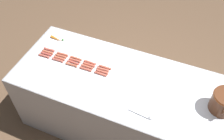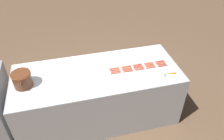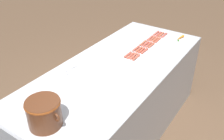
# 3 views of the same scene
# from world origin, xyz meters

# --- Properties ---
(ground_plane) EXTENTS (20.00, 20.00, 0.00)m
(ground_plane) POSITION_xyz_m (0.00, 0.00, 0.00)
(ground_plane) COLOR brown
(griddle_counter) EXTENTS (1.02, 2.46, 0.92)m
(griddle_counter) POSITION_xyz_m (0.00, 0.00, 0.46)
(griddle_counter) COLOR #9EA0A5
(griddle_counter) RESTS_ON ground_plane
(hot_dog_0) EXTENTS (0.03, 0.15, 0.02)m
(hot_dog_0) POSITION_xyz_m (-0.09, -1.00, 0.93)
(hot_dog_0) COLOR #B55042
(hot_dog_0) RESTS_ON griddle_counter
(hot_dog_1) EXTENTS (0.03, 0.15, 0.02)m
(hot_dog_1) POSITION_xyz_m (-0.09, -0.81, 0.93)
(hot_dog_1) COLOR #B9553E
(hot_dog_1) RESTS_ON griddle_counter
(hot_dog_2) EXTENTS (0.03, 0.15, 0.02)m
(hot_dog_2) POSITION_xyz_m (-0.09, -0.63, 0.93)
(hot_dog_2) COLOR #B3563D
(hot_dog_2) RESTS_ON griddle_counter
(hot_dog_3) EXTENTS (0.03, 0.15, 0.02)m
(hot_dog_3) POSITION_xyz_m (-0.09, -0.45, 0.93)
(hot_dog_3) COLOR #BA5340
(hot_dog_3) RESTS_ON griddle_counter
(hot_dog_4) EXTENTS (0.03, 0.15, 0.02)m
(hot_dog_4) POSITION_xyz_m (-0.09, -0.26, 0.93)
(hot_dog_4) COLOR #B75640
(hot_dog_4) RESTS_ON griddle_counter
(hot_dog_5) EXTENTS (0.03, 0.15, 0.02)m
(hot_dog_5) POSITION_xyz_m (-0.05, -0.99, 0.93)
(hot_dog_5) COLOR #BD5E42
(hot_dog_5) RESTS_ON griddle_counter
(hot_dog_6) EXTENTS (0.03, 0.15, 0.02)m
(hot_dog_6) POSITION_xyz_m (-0.06, -0.81, 0.93)
(hot_dog_6) COLOR #B65B40
(hot_dog_6) RESTS_ON griddle_counter
(hot_dog_7) EXTENTS (0.03, 0.15, 0.02)m
(hot_dog_7) POSITION_xyz_m (-0.06, -0.63, 0.93)
(hot_dog_7) COLOR #B55542
(hot_dog_7) RESTS_ON griddle_counter
(hot_dog_8) EXTENTS (0.03, 0.15, 0.02)m
(hot_dog_8) POSITION_xyz_m (-0.06, -0.45, 0.93)
(hot_dog_8) COLOR #BB533D
(hot_dog_8) RESTS_ON griddle_counter
(hot_dog_9) EXTENTS (0.03, 0.15, 0.02)m
(hot_dog_9) POSITION_xyz_m (-0.05, -0.27, 0.93)
(hot_dog_9) COLOR #B95A45
(hot_dog_9) RESTS_ON griddle_counter
(hot_dog_10) EXTENTS (0.03, 0.15, 0.02)m
(hot_dog_10) POSITION_xyz_m (-0.02, -0.99, 0.93)
(hot_dog_10) COLOR #B64F43
(hot_dog_10) RESTS_ON griddle_counter
(hot_dog_11) EXTENTS (0.03, 0.15, 0.02)m
(hot_dog_11) POSITION_xyz_m (-0.02, -0.81, 0.93)
(hot_dog_11) COLOR #BB5B43
(hot_dog_11) RESTS_ON griddle_counter
(hot_dog_12) EXTENTS (0.03, 0.15, 0.02)m
(hot_dog_12) POSITION_xyz_m (-0.02, -0.63, 0.93)
(hot_dog_12) COLOR #B65042
(hot_dog_12) RESTS_ON griddle_counter
(hot_dog_13) EXTENTS (0.03, 0.15, 0.02)m
(hot_dog_13) POSITION_xyz_m (-0.02, -0.45, 0.93)
(hot_dog_13) COLOR #BA5B44
(hot_dog_13) RESTS_ON griddle_counter
(hot_dog_14) EXTENTS (0.03, 0.15, 0.02)m
(hot_dog_14) POSITION_xyz_m (-0.02, -0.26, 0.93)
(hot_dog_14) COLOR #BA5845
(hot_dog_14) RESTS_ON griddle_counter
(hot_dog_15) EXTENTS (0.03, 0.15, 0.02)m
(hot_dog_15) POSITION_xyz_m (0.02, -0.99, 0.93)
(hot_dog_15) COLOR #BA5646
(hot_dog_15) RESTS_ON griddle_counter
(hot_dog_16) EXTENTS (0.03, 0.15, 0.02)m
(hot_dog_16) POSITION_xyz_m (0.02, -0.81, 0.93)
(hot_dog_16) COLOR #B55545
(hot_dog_16) RESTS_ON griddle_counter
(hot_dog_17) EXTENTS (0.03, 0.15, 0.02)m
(hot_dog_17) POSITION_xyz_m (0.02, -0.63, 0.93)
(hot_dog_17) COLOR #B4583E
(hot_dog_17) RESTS_ON griddle_counter
(hot_dog_18) EXTENTS (0.03, 0.15, 0.02)m
(hot_dog_18) POSITION_xyz_m (0.02, -0.45, 0.93)
(hot_dog_18) COLOR #BC5442
(hot_dog_18) RESTS_ON griddle_counter
(hot_dog_19) EXTENTS (0.03, 0.15, 0.02)m
(hot_dog_19) POSITION_xyz_m (0.02, -0.27, 0.93)
(hot_dog_19) COLOR #B95340
(hot_dog_19) RESTS_ON griddle_counter
(bean_pot) EXTENTS (0.32, 0.26, 0.22)m
(bean_pot) POSITION_xyz_m (-0.04, 1.01, 1.04)
(bean_pot) COLOR #562D19
(bean_pot) RESTS_ON griddle_counter
(serving_spoon) EXTENTS (0.08, 0.27, 0.02)m
(serving_spoon) POSITION_xyz_m (0.33, 0.37, 0.93)
(serving_spoon) COLOR #B7B7BC
(serving_spoon) RESTS_ON griddle_counter
(carrot) EXTENTS (0.06, 0.18, 0.03)m
(carrot) POSITION_xyz_m (-0.30, -1.01, 0.94)
(carrot) COLOR orange
(carrot) RESTS_ON griddle_counter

